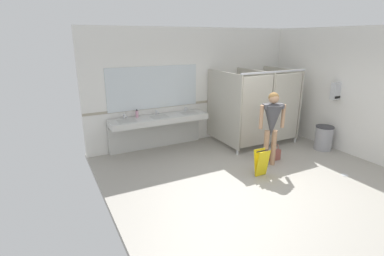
% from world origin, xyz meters
% --- Properties ---
extents(ground_plane, '(6.08, 6.37, 0.10)m').
position_xyz_m(ground_plane, '(0.00, 0.00, -0.05)').
color(ground_plane, '#9E998E').
extents(wall_back, '(6.08, 0.12, 3.00)m').
position_xyz_m(wall_back, '(0.00, 2.95, 1.50)').
color(wall_back, silver).
rests_on(wall_back, ground_plane).
extents(wall_side_right, '(0.12, 6.37, 3.00)m').
position_xyz_m(wall_side_right, '(2.80, 0.00, 1.50)').
color(wall_side_right, silver).
rests_on(wall_side_right, ground_plane).
extents(wall_back_tile_band, '(6.08, 0.01, 0.06)m').
position_xyz_m(wall_back_tile_band, '(0.00, 2.88, 1.05)').
color(wall_back_tile_band, '#9E937F').
rests_on(wall_back_tile_band, wall_back).
extents(vanity_counter, '(2.46, 0.60, 1.00)m').
position_xyz_m(vanity_counter, '(-1.29, 2.66, 0.65)').
color(vanity_counter, silver).
rests_on(vanity_counter, ground_plane).
extents(mirror_panel, '(2.36, 0.02, 1.04)m').
position_xyz_m(mirror_panel, '(-1.29, 2.87, 1.55)').
color(mirror_panel, silver).
rests_on(mirror_panel, wall_back).
extents(bathroom_stalls, '(1.98, 1.53, 1.98)m').
position_xyz_m(bathroom_stalls, '(1.23, 1.90, 1.04)').
color(bathroom_stalls, '#B2AD9E').
rests_on(bathroom_stalls, ground_plane).
extents(paper_towel_dispenser_upper, '(0.31, 0.13, 0.41)m').
position_xyz_m(paper_towel_dispenser_upper, '(2.67, 0.71, 1.49)').
color(paper_towel_dispenser_upper, '#B7BABF').
rests_on(paper_towel_dispenser_upper, wall_side_right).
extents(trash_bin, '(0.44, 0.44, 0.61)m').
position_xyz_m(trash_bin, '(2.43, 0.71, 0.31)').
color(trash_bin, '#99999E').
rests_on(trash_bin, ground_plane).
extents(person_standing, '(0.56, 0.50, 1.65)m').
position_xyz_m(person_standing, '(0.54, 0.60, 1.04)').
color(person_standing, tan).
rests_on(person_standing, ground_plane).
extents(handbag, '(0.30, 0.10, 0.40)m').
position_xyz_m(handbag, '(0.84, 0.74, 0.14)').
color(handbag, '#934C42').
rests_on(handbag, ground_plane).
extents(soap_dispenser, '(0.07, 0.07, 0.20)m').
position_xyz_m(soap_dispenser, '(-1.80, 2.75, 0.97)').
color(soap_dispenser, '#D899B2').
rests_on(soap_dispenser, vanity_counter).
extents(wet_floor_sign, '(0.28, 0.19, 0.56)m').
position_xyz_m(wet_floor_sign, '(0.03, 0.26, 0.29)').
color(wet_floor_sign, yellow).
rests_on(wet_floor_sign, ground_plane).
extents(floor_drain_cover, '(0.14, 0.14, 0.01)m').
position_xyz_m(floor_drain_cover, '(1.60, -0.54, 0.00)').
color(floor_drain_cover, '#B7BABF').
rests_on(floor_drain_cover, ground_plane).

